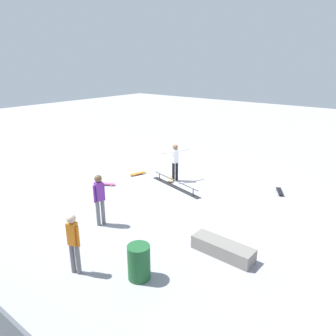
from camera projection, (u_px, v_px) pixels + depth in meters
ground_plane at (174, 189)px, 13.47m from camera, size 60.00×60.00×0.00m
grind_rail at (175, 184)px, 13.57m from camera, size 2.99×0.99×0.32m
skate_ledge at (223, 249)px, 8.80m from camera, size 1.80×0.60×0.39m
skater_main at (175, 160)px, 14.06m from camera, size 0.62×1.27×1.68m
skateboard_main at (171, 179)px, 14.41m from camera, size 0.61×0.77×0.09m
bystander_purple_shirt at (99, 197)px, 10.21m from camera, size 0.26×0.40×1.73m
bystander_orange_shirt at (73, 241)px, 7.83m from camera, size 0.37×0.25×1.64m
loose_skateboard_orange at (138, 173)px, 15.08m from camera, size 0.42×0.82×0.09m
loose_skateboard_black at (280, 191)px, 13.01m from camera, size 0.56×0.80×0.09m
loose_skateboard_pink at (106, 184)px, 13.81m from camera, size 0.79×0.59×0.09m
trash_bin at (139, 262)px, 7.79m from camera, size 0.56×0.56×0.90m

